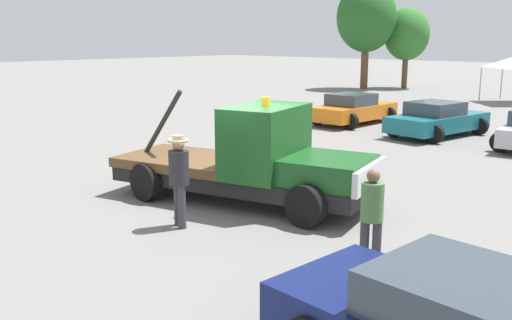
# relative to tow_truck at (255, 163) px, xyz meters

# --- Properties ---
(ground_plane) EXTENTS (160.00, 160.00, 0.00)m
(ground_plane) POSITION_rel_tow_truck_xyz_m (-0.37, -0.09, -0.96)
(ground_plane) COLOR slate
(tow_truck) EXTENTS (6.43, 3.41, 2.51)m
(tow_truck) POSITION_rel_tow_truck_xyz_m (0.00, 0.00, 0.00)
(tow_truck) COLOR black
(tow_truck) RESTS_ON ground
(person_near_truck) EXTENTS (0.37, 0.37, 1.67)m
(person_near_truck) POSITION_rel_tow_truck_xyz_m (3.92, -1.45, 0.01)
(person_near_truck) COLOR #38383D
(person_near_truck) RESTS_ON ground
(person_at_hood) EXTENTS (0.41, 0.41, 1.86)m
(person_at_hood) POSITION_rel_tow_truck_xyz_m (0.01, -2.21, 0.14)
(person_at_hood) COLOR #38383D
(person_at_hood) RESTS_ON ground
(parked_car_orange) EXTENTS (2.47, 4.38, 1.34)m
(parked_car_orange) POSITION_rel_tow_truck_xyz_m (-5.14, 11.96, -0.31)
(parked_car_orange) COLOR orange
(parked_car_orange) RESTS_ON ground
(parked_car_teal) EXTENTS (2.86, 4.60, 1.34)m
(parked_car_teal) POSITION_rel_tow_truck_xyz_m (-1.01, 11.42, -0.31)
(parked_car_teal) COLOR #196670
(parked_car_teal) RESTS_ON ground
(tree_left) EXTENTS (4.27, 4.27, 7.62)m
(tree_left) POSITION_rel_tow_truck_xyz_m (-14.17, 27.27, 4.15)
(tree_left) COLOR brown
(tree_left) RESTS_ON ground
(tree_right) EXTENTS (3.29, 3.29, 5.88)m
(tree_right) POSITION_rel_tow_truck_xyz_m (-12.30, 29.88, 2.99)
(tree_right) COLOR brown
(tree_right) RESTS_ON ground
(traffic_cone) EXTENTS (0.40, 0.40, 0.55)m
(traffic_cone) POSITION_rel_tow_truck_xyz_m (-0.07, 3.14, -0.70)
(traffic_cone) COLOR black
(traffic_cone) RESTS_ON ground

